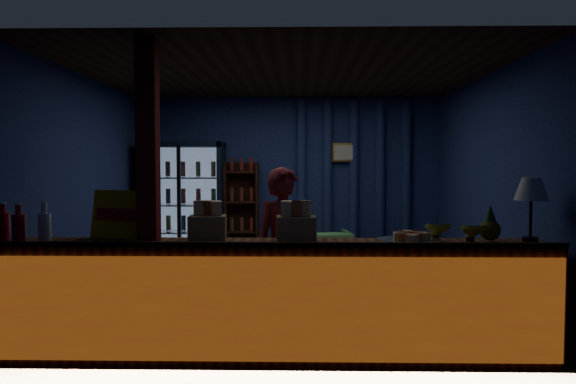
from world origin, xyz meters
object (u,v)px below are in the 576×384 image
pastry_tray (409,239)px  table_lamp (531,192)px  shopkeeper (285,251)px  green_chair (325,253)px

pastry_tray → table_lamp: table_lamp is taller
pastry_tray → shopkeeper: bearing=147.3°
shopkeeper → pastry_tray: bearing=-44.8°
table_lamp → green_chair: bearing=115.1°
table_lamp → shopkeeper: bearing=163.8°
pastry_tray → table_lamp: (0.99, 0.07, 0.38)m
shopkeeper → table_lamp: 2.18m
shopkeeper → green_chair: bearing=67.5°
shopkeeper → pastry_tray: size_ratio=3.01×
shopkeeper → pastry_tray: (1.02, -0.66, 0.20)m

